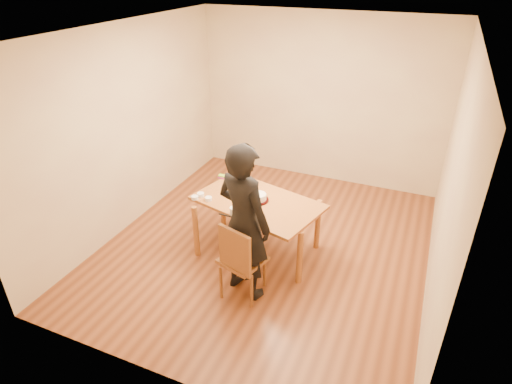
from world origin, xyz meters
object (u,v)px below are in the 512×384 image
at_px(dining_table, 258,202).
at_px(person, 244,223).
at_px(dining_chair, 243,260).
at_px(cake_plate, 258,200).
at_px(cake, 258,197).

distance_m(dining_table, person, 0.77).
bearing_deg(dining_chair, dining_table, 117.87).
bearing_deg(cake_plate, person, -78.81).
distance_m(dining_chair, person, 0.46).
xyz_separation_m(dining_table, cake_plate, (0.00, 0.01, 0.03)).
bearing_deg(cake, cake_plate, 0.00).
distance_m(cake_plate, cake, 0.04).
relative_size(dining_table, person, 0.83).
xyz_separation_m(dining_table, person, (0.15, -0.73, 0.18)).
bearing_deg(dining_table, dining_chair, -64.36).
height_order(dining_table, cake, cake).
relative_size(cake_plate, cake, 1.28).
relative_size(dining_table, cake_plate, 5.87).
xyz_separation_m(dining_table, cake, (0.00, 0.01, 0.07)).
height_order(cake_plate, person, person).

